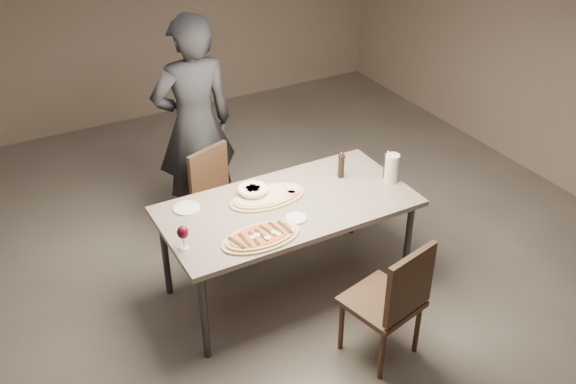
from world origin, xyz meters
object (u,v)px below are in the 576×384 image
bread_basket (253,191)px  chair_far (219,195)px  zucchini_pizza (261,237)px  carafe (392,168)px  chair_near (393,298)px  diner (194,126)px  dining_table (288,211)px  pepper_mill_left (341,165)px  ham_pizza (268,196)px

bread_basket → chair_far: (-0.05, 0.53, -0.31)m
zucchini_pizza → chair_far: 1.06m
carafe → chair_near: size_ratio=0.24×
zucchini_pizza → chair_near: chair_near is taller
chair_near → diner: size_ratio=0.49×
chair_near → chair_far: (-0.46, 1.69, -0.03)m
bread_basket → chair_near: size_ratio=0.24×
dining_table → chair_far: 0.80m
pepper_mill_left → ham_pizza: bearing=-179.6°
dining_table → zucchini_pizza: (-0.35, -0.28, 0.07)m
zucchini_pizza → diner: 1.45m
carafe → chair_near: carafe is taller
chair_far → dining_table: bearing=86.9°
ham_pizza → bread_basket: size_ratio=2.61×
diner → dining_table: bearing=102.6°
pepper_mill_left → chair_near: (-0.30, -1.10, -0.33)m
diner → chair_near: bearing=103.6°
zucchini_pizza → chair_near: bearing=-41.5°
chair_far → bread_basket: bearing=75.6°
ham_pizza → bread_basket: 0.11m
zucchini_pizza → carafe: carafe is taller
bread_basket → pepper_mill_left: 0.71m
zucchini_pizza → carafe: bearing=16.7°
carafe → ham_pizza: bearing=166.3°
bread_basket → diner: 0.95m
zucchini_pizza → pepper_mill_left: 0.99m
pepper_mill_left → carafe: bearing=-37.7°
dining_table → bread_basket: (-0.17, 0.21, 0.10)m
dining_table → chair_far: (-0.23, 0.74, -0.21)m
diner → ham_pizza: bearing=99.1°
zucchini_pizza → chair_far: bearing=90.3°
zucchini_pizza → ham_pizza: bearing=65.3°
chair_near → carafe: bearing=42.3°
bread_basket → chair_near: (0.41, -1.16, -0.28)m
carafe → diner: (-1.06, 1.24, 0.07)m
dining_table → carafe: size_ratio=8.24×
bread_basket → diner: diner is taller
bread_basket → dining_table: bearing=-50.2°
carafe → chair_far: (-1.06, 0.83, -0.37)m
dining_table → pepper_mill_left: 0.57m
carafe → diner: bearing=130.7°
bread_basket → chair_far: bearing=95.7°
dining_table → zucchini_pizza: zucchini_pizza is taller
dining_table → bread_basket: 0.29m
ham_pizza → bread_basket: bread_basket is taller
bread_basket → chair_near: chair_near is taller
dining_table → chair_near: (0.23, -0.95, -0.18)m
ham_pizza → chair_far: bearing=90.0°
bread_basket → pepper_mill_left: size_ratio=1.07×
carafe → chair_near: 1.11m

